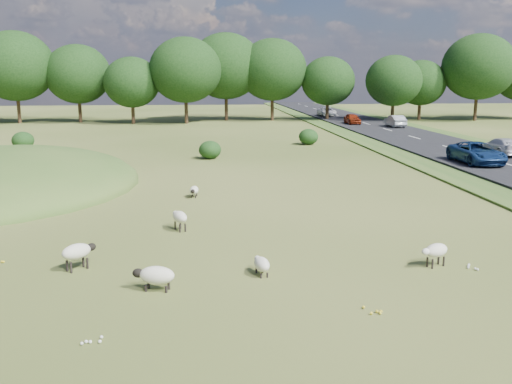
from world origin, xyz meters
TOP-DOWN VIEW (x-y plane):
  - ground at (0.00, 20.00)m, footprint 160.00×160.00m
  - road at (20.00, 30.00)m, footprint 8.00×150.00m
  - treeline at (-1.06, 55.44)m, footprint 96.28×14.66m
  - shrubs at (-2.62, 26.67)m, footprint 26.08×9.62m
  - sheep_0 at (7.05, -3.68)m, footprint 1.11×0.79m
  - sheep_1 at (-0.78, 7.82)m, footprint 0.53×1.02m
  - sheep_2 at (-1.30, 1.56)m, footprint 0.79×1.14m
  - sheep_3 at (-4.37, -2.85)m, footprint 1.14×1.06m
  - sheep_5 at (1.39, -3.92)m, footprint 0.59×1.03m
  - sheep_6 at (-1.77, -4.90)m, footprint 1.31×0.79m
  - car_0 at (18.10, 15.80)m, footprint 2.34×5.08m
  - car_1 at (18.10, 47.56)m, footprint 1.48×3.67m
  - car_2 at (21.90, 43.06)m, footprint 1.42×4.08m
  - car_4 at (21.90, 19.57)m, footprint 1.79×4.39m
  - car_5 at (18.10, 61.70)m, footprint 2.12×4.59m

SIDE VIEW (x-z plane):
  - ground at x=0.00m, z-range 0.00..0.00m
  - road at x=20.00m, z-range 0.00..0.25m
  - sheep_5 at x=1.39m, z-range 0.07..0.65m
  - sheep_1 at x=-0.78m, z-range 0.08..0.65m
  - sheep_6 at x=-1.77m, z-range 0.09..0.82m
  - sheep_0 at x=7.05m, z-range 0.15..0.92m
  - sheep_2 at x=-1.30m, z-range 0.16..0.95m
  - sheep_3 at x=-4.37m, z-range 0.17..1.03m
  - shrubs at x=-2.62m, z-range -0.03..1.44m
  - car_1 at x=18.10m, z-range 0.25..1.50m
  - car_4 at x=21.90m, z-range 0.25..1.52m
  - car_5 at x=18.10m, z-range 0.25..1.53m
  - car_2 at x=21.90m, z-range 0.25..1.60m
  - car_0 at x=18.10m, z-range 0.25..1.66m
  - treeline at x=-1.06m, z-range 0.72..12.41m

